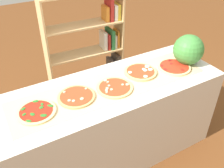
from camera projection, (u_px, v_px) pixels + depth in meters
name	position (u px, v px, depth m)	size (l,w,h in m)	color
ground_plane	(112.00, 153.00, 2.70)	(12.00, 12.00, 0.00)	brown
counter	(112.00, 123.00, 2.45)	(2.09, 0.72, 0.89)	beige
parchment_paper	(112.00, 86.00, 2.19)	(1.80, 0.45, 0.00)	tan
pizza_spinach_0	(36.00, 112.00, 1.89)	(0.30, 0.30, 0.02)	#E5C17F
pizza_mushroom_1	(76.00, 97.00, 2.05)	(0.31, 0.31, 0.03)	tan
pizza_mushroom_2	(114.00, 87.00, 2.15)	(0.32, 0.32, 0.02)	#DBB26B
pizza_mozzarella_3	(141.00, 72.00, 2.36)	(0.31, 0.31, 0.03)	#DBB26B
pizza_pepperoni_4	(174.00, 67.00, 2.43)	(0.32, 0.32, 0.03)	#E5C17F
watermelon	(188.00, 50.00, 2.44)	(0.30, 0.30, 0.30)	#387A33
bookshelf	(95.00, 53.00, 3.13)	(0.96, 0.32, 1.46)	tan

